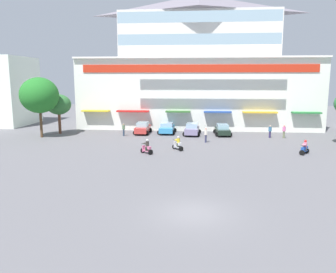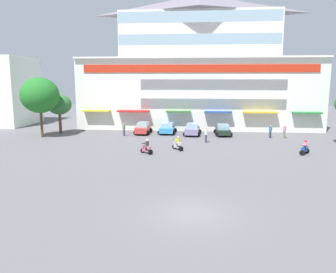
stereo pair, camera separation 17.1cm
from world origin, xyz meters
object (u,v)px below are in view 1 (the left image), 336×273
(plaza_tree_2, at_px, (59,105))
(scooter_rider_2, at_px, (305,148))
(parked_car_1, at_px, (167,128))
(parked_car_0, at_px, (143,128))
(pedestrian_2, at_px, (124,129))
(pedestrian_1, at_px, (270,131))
(parked_car_2, at_px, (192,129))
(plaza_tree_0, at_px, (39,95))
(pedestrian_0, at_px, (206,134))
(pedestrian_3, at_px, (284,131))
(scooter_rider_1, at_px, (147,148))
(scooter_rider_4, at_px, (178,144))
(parked_car_3, at_px, (222,130))

(plaza_tree_2, xyz_separation_m, scooter_rider_2, (29.40, -10.04, -3.36))
(plaza_tree_2, relative_size, parked_car_1, 1.37)
(parked_car_0, bearing_deg, scooter_rider_2, -31.44)
(pedestrian_2, bearing_deg, pedestrian_1, 0.98)
(parked_car_0, bearing_deg, pedestrian_1, -6.02)
(plaza_tree_2, distance_m, scooter_rider_2, 31.25)
(parked_car_2, relative_size, scooter_rider_2, 2.87)
(plaza_tree_0, bearing_deg, pedestrian_0, -4.51)
(plaza_tree_2, bearing_deg, pedestrian_2, -6.37)
(pedestrian_1, distance_m, pedestrian_3, 1.72)
(scooter_rider_1, relative_size, scooter_rider_4, 1.00)
(parked_car_3, height_order, pedestrian_1, pedestrian_1)
(parked_car_3, relative_size, scooter_rider_2, 2.87)
(plaza_tree_2, xyz_separation_m, scooter_rider_4, (16.68, -9.24, -3.32))
(parked_car_1, height_order, scooter_rider_1, scooter_rider_1)
(parked_car_3, relative_size, pedestrian_2, 2.56)
(scooter_rider_4, relative_size, pedestrian_1, 0.95)
(scooter_rider_4, distance_m, pedestrian_1, 14.08)
(parked_car_3, bearing_deg, scooter_rider_2, -55.63)
(plaza_tree_0, bearing_deg, pedestrian_1, 4.48)
(parked_car_3, distance_m, pedestrian_2, 13.07)
(pedestrian_2, bearing_deg, parked_car_1, 24.75)
(plaza_tree_2, relative_size, scooter_rider_1, 3.52)
(parked_car_1, distance_m, pedestrian_1, 13.53)
(scooter_rider_2, bearing_deg, plaza_tree_2, 161.15)
(scooter_rider_4, bearing_deg, scooter_rider_1, -145.49)
(plaza_tree_2, height_order, scooter_rider_4, plaza_tree_2)
(pedestrian_0, height_order, pedestrian_1, pedestrian_0)
(scooter_rider_1, height_order, scooter_rider_2, scooter_rider_1)
(parked_car_2, bearing_deg, parked_car_3, 3.52)
(pedestrian_0, height_order, pedestrian_2, pedestrian_0)
(plaza_tree_0, xyz_separation_m, pedestrian_0, (20.89, -1.65, -4.35))
(parked_car_2, relative_size, pedestrian_1, 2.59)
(scooter_rider_1, xyz_separation_m, scooter_rider_2, (15.71, 1.25, -0.03))
(scooter_rider_2, distance_m, pedestrian_1, 9.48)
(scooter_rider_1, height_order, scooter_rider_4, same)
(scooter_rider_2, xyz_separation_m, pedestrian_1, (-1.53, 9.35, 0.31))
(scooter_rider_4, bearing_deg, plaza_tree_2, 151.03)
(plaza_tree_0, xyz_separation_m, scooter_rider_4, (17.88, -6.27, -4.72))
(parked_car_2, xyz_separation_m, parked_car_3, (4.02, 0.25, -0.06))
(scooter_rider_2, distance_m, pedestrian_3, 9.29)
(parked_car_0, distance_m, pedestrian_2, 3.01)
(parked_car_0, relative_size, scooter_rider_2, 2.88)
(parked_car_3, bearing_deg, parked_car_1, 174.51)
(parked_car_1, distance_m, pedestrian_2, 6.03)
(plaza_tree_2, relative_size, scooter_rider_4, 3.52)
(plaza_tree_2, relative_size, pedestrian_2, 3.29)
(scooter_rider_4, distance_m, pedestrian_0, 5.53)
(parked_car_3, bearing_deg, pedestrian_1, -14.14)
(parked_car_0, relative_size, scooter_rider_4, 2.75)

